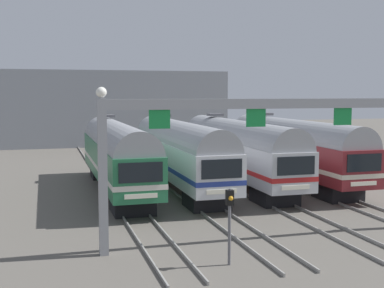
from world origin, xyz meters
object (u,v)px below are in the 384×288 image
commuter_train_silver (179,151)px  commuter_train_stainless (237,149)px  catenary_gantry (300,128)px  commuter_train_green (116,153)px  yard_signal_mast (230,212)px  commuter_train_maroon (292,147)px

commuter_train_silver → commuter_train_stainless: same height
catenary_gantry → commuter_train_silver: bearing=99.2°
commuter_train_green → yard_signal_mast: (2.18, -16.13, -0.57)m
commuter_train_maroon → catenary_gantry: (-6.55, -13.50, 2.45)m
commuter_train_maroon → commuter_train_green: bearing=180.0°
catenary_gantry → yard_signal_mast: 5.93m
commuter_train_silver → commuter_train_green: bearing=180.0°
commuter_train_green → commuter_train_maroon: same height
commuter_train_maroon → catenary_gantry: catenary_gantry is taller
commuter_train_silver → commuter_train_maroon: size_ratio=1.00×
commuter_train_maroon → catenary_gantry: size_ratio=0.99×
commuter_train_silver → catenary_gantry: catenary_gantry is taller
commuter_train_green → commuter_train_stainless: 8.73m
commuter_train_green → catenary_gantry: (6.55, -13.50, 2.45)m
commuter_train_maroon → yard_signal_mast: size_ratio=5.95×
commuter_train_stainless → catenary_gantry: bearing=-99.2°
commuter_train_silver → commuter_train_stainless: 4.36m
commuter_train_stainless → yard_signal_mast: size_ratio=5.95×
commuter_train_silver → yard_signal_mast: size_ratio=5.95×
commuter_train_green → commuter_train_maroon: (13.09, 0.00, 0.00)m
commuter_train_green → commuter_train_maroon: bearing=0.0°
commuter_train_maroon → yard_signal_mast: (-10.91, -16.13, -0.57)m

